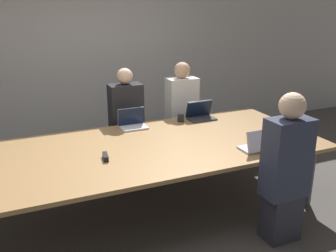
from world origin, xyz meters
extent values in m
plane|color=#4C4742|center=(0.00, 0.00, 0.00)|extent=(24.00, 24.00, 0.00)
cube|color=#BCB7B2|center=(0.00, 2.33, 1.40)|extent=(12.00, 0.06, 2.80)
cube|color=#9E7547|center=(0.00, 0.00, 0.71)|extent=(3.81, 1.56, 0.04)
cylinder|color=#4C4C51|center=(1.73, -0.60, 0.34)|extent=(0.08, 0.08, 0.69)
cylinder|color=#4C4C51|center=(1.73, 0.60, 0.34)|extent=(0.08, 0.08, 0.69)
cube|color=#333338|center=(1.03, 0.58, 0.74)|extent=(0.33, 0.21, 0.02)
cube|color=#333338|center=(1.03, 0.66, 0.85)|extent=(0.34, 0.08, 0.21)
cube|color=#0F1933|center=(1.03, 0.65, 0.85)|extent=(0.33, 0.08, 0.21)
cube|color=#2D2D38|center=(0.97, 1.02, 0.23)|extent=(0.32, 0.24, 0.45)
cube|color=silver|center=(0.97, 1.02, 0.81)|extent=(0.40, 0.24, 0.73)
sphere|color=tan|center=(0.97, 1.02, 1.28)|extent=(0.21, 0.21, 0.21)
cylinder|color=#232328|center=(0.76, 0.61, 0.77)|extent=(0.08, 0.08, 0.09)
cube|color=silver|center=(1.06, -0.50, 0.74)|extent=(0.32, 0.20, 0.02)
cube|color=silver|center=(1.06, -0.59, 0.85)|extent=(0.32, 0.06, 0.20)
cube|color=black|center=(1.06, -0.58, 0.84)|extent=(0.32, 0.06, 0.20)
cube|color=#2D2D38|center=(1.04, -0.97, 0.23)|extent=(0.32, 0.24, 0.45)
cube|color=#33384C|center=(1.04, -0.97, 0.81)|extent=(0.40, 0.24, 0.73)
sphere|color=beige|center=(1.04, -0.97, 1.29)|extent=(0.23, 0.23, 0.23)
cube|color=silver|center=(0.14, 0.59, 0.74)|extent=(0.31, 0.20, 0.02)
cube|color=silver|center=(0.14, 0.69, 0.85)|extent=(0.31, 0.03, 0.20)
cube|color=#0F1933|center=(0.14, 0.68, 0.85)|extent=(0.31, 0.03, 0.20)
cube|color=#2D2D38|center=(0.17, 0.95, 0.23)|extent=(0.32, 0.24, 0.45)
cube|color=#232328|center=(0.17, 0.95, 0.81)|extent=(0.40, 0.24, 0.73)
sphere|color=beige|center=(0.17, 0.95, 1.27)|extent=(0.20, 0.20, 0.20)
cube|color=black|center=(-0.38, -0.16, 0.75)|extent=(0.06, 0.15, 0.05)
camera|label=1|loc=(-1.13, -3.34, 2.12)|focal=40.00mm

